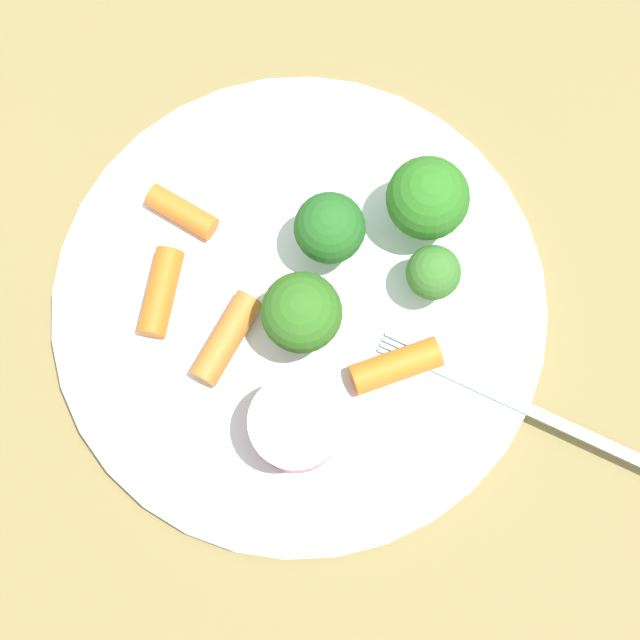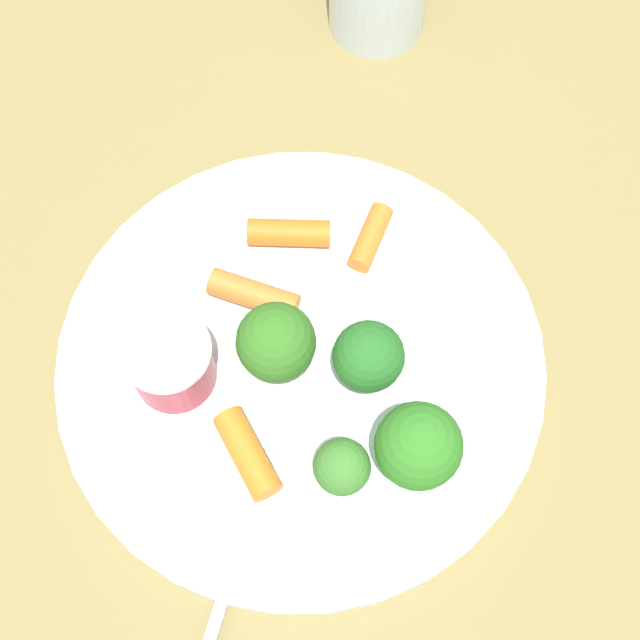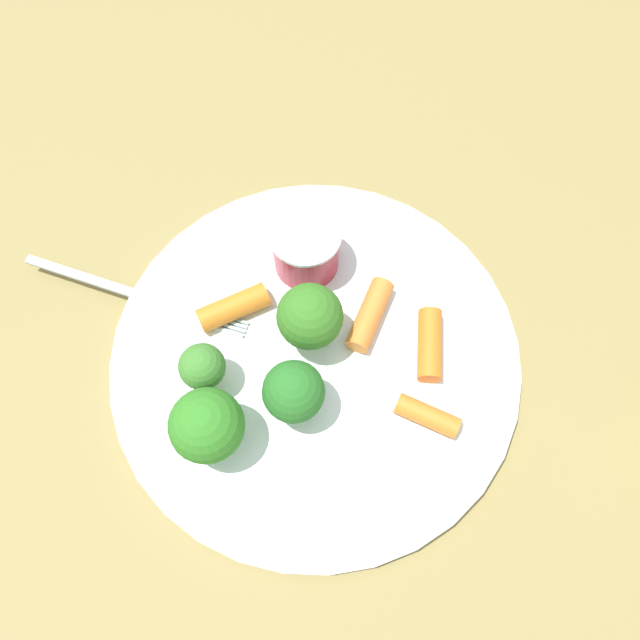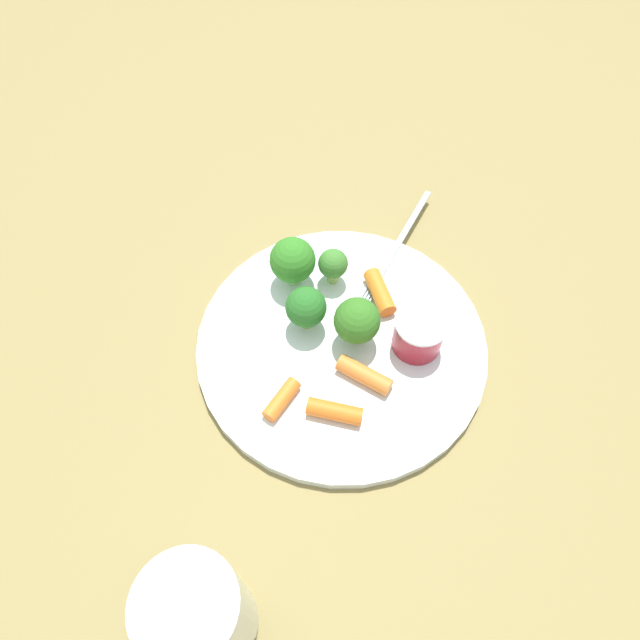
{
  "view_description": "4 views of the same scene",
  "coord_description": "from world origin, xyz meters",
  "px_view_note": "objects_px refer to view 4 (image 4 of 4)",
  "views": [
    {
      "loc": [
        -0.01,
        -0.14,
        0.56
      ],
      "look_at": [
        0.01,
        -0.02,
        0.03
      ],
      "focal_mm": 54.89,
      "sensor_mm": 36.0,
      "label": 1
    },
    {
      "loc": [
        0.18,
        -0.05,
        0.5
      ],
      "look_at": [
        -0.02,
        0.02,
        0.02
      ],
      "focal_mm": 50.35,
      "sensor_mm": 36.0,
      "label": 2
    },
    {
      "loc": [
        0.03,
        0.15,
        0.41
      ],
      "look_at": [
        -0.01,
        -0.02,
        0.03
      ],
      "focal_mm": 34.05,
      "sensor_mm": 36.0,
      "label": 3
    },
    {
      "loc": [
        -0.28,
        0.05,
        0.5
      ],
      "look_at": [
        0.02,
        0.02,
        0.02
      ],
      "focal_mm": 31.87,
      "sensor_mm": 36.0,
      "label": 4
    }
  ],
  "objects_px": {
    "broccoli_floret_3": "(335,264)",
    "carrot_stick_0": "(364,375)",
    "carrot_stick_1": "(380,292)",
    "drinking_glass": "(201,615)",
    "carrot_stick_2": "(282,399)",
    "broccoli_floret_2": "(293,261)",
    "fork": "(397,245)",
    "carrot_stick_3": "(334,411)",
    "plate": "(341,344)",
    "sauce_cup": "(419,334)",
    "broccoli_floret_0": "(306,307)",
    "broccoli_floret_1": "(357,321)"
  },
  "relations": [
    {
      "from": "broccoli_floret_0",
      "to": "carrot_stick_1",
      "type": "height_order",
      "value": "broccoli_floret_0"
    },
    {
      "from": "plate",
      "to": "broccoli_floret_2",
      "type": "bearing_deg",
      "value": 27.44
    },
    {
      "from": "broccoli_floret_3",
      "to": "drinking_glass",
      "type": "distance_m",
      "value": 0.34
    },
    {
      "from": "plate",
      "to": "carrot_stick_0",
      "type": "relative_size",
      "value": 5.32
    },
    {
      "from": "broccoli_floret_0",
      "to": "broccoli_floret_1",
      "type": "xyz_separation_m",
      "value": [
        -0.02,
        -0.05,
        0.0
      ]
    },
    {
      "from": "carrot_stick_1",
      "to": "carrot_stick_2",
      "type": "xyz_separation_m",
      "value": [
        -0.11,
        0.11,
        -0.0
      ]
    },
    {
      "from": "carrot_stick_2",
      "to": "carrot_stick_3",
      "type": "height_order",
      "value": "carrot_stick_3"
    },
    {
      "from": "fork",
      "to": "carrot_stick_3",
      "type": "bearing_deg",
      "value": 154.03
    },
    {
      "from": "carrot_stick_3",
      "to": "sauce_cup",
      "type": "bearing_deg",
      "value": -53.55
    },
    {
      "from": "broccoli_floret_3",
      "to": "fork",
      "type": "bearing_deg",
      "value": -62.85
    },
    {
      "from": "broccoli_floret_1",
      "to": "carrot_stick_1",
      "type": "relative_size",
      "value": 1.12
    },
    {
      "from": "broccoli_floret_0",
      "to": "fork",
      "type": "bearing_deg",
      "value": -50.08
    },
    {
      "from": "plate",
      "to": "carrot_stick_0",
      "type": "height_order",
      "value": "carrot_stick_0"
    },
    {
      "from": "broccoli_floret_2",
      "to": "drinking_glass",
      "type": "bearing_deg",
      "value": 164.34
    },
    {
      "from": "broccoli_floret_0",
      "to": "carrot_stick_0",
      "type": "height_order",
      "value": "broccoli_floret_0"
    },
    {
      "from": "carrot_stick_1",
      "to": "broccoli_floret_1",
      "type": "bearing_deg",
      "value": 146.28
    },
    {
      "from": "drinking_glass",
      "to": "broccoli_floret_1",
      "type": "bearing_deg",
      "value": -31.23
    },
    {
      "from": "broccoli_floret_2",
      "to": "carrot_stick_0",
      "type": "bearing_deg",
      "value": -155.28
    },
    {
      "from": "plate",
      "to": "drinking_glass",
      "type": "height_order",
      "value": "drinking_glass"
    },
    {
      "from": "carrot_stick_2",
      "to": "carrot_stick_3",
      "type": "distance_m",
      "value": 0.05
    },
    {
      "from": "broccoli_floret_0",
      "to": "broccoli_floret_2",
      "type": "bearing_deg",
      "value": 8.29
    },
    {
      "from": "broccoli_floret_0",
      "to": "fork",
      "type": "relative_size",
      "value": 0.34
    },
    {
      "from": "broccoli_floret_2",
      "to": "carrot_stick_0",
      "type": "distance_m",
      "value": 0.14
    },
    {
      "from": "broccoli_floret_1",
      "to": "fork",
      "type": "xyz_separation_m",
      "value": [
        0.11,
        -0.06,
        -0.03
      ]
    },
    {
      "from": "sauce_cup",
      "to": "drinking_glass",
      "type": "distance_m",
      "value": 0.3
    },
    {
      "from": "carrot_stick_2",
      "to": "broccoli_floret_0",
      "type": "bearing_deg",
      "value": -20.5
    },
    {
      "from": "broccoli_floret_3",
      "to": "fork",
      "type": "relative_size",
      "value": 0.28
    },
    {
      "from": "carrot_stick_3",
      "to": "drinking_glass",
      "type": "xyz_separation_m",
      "value": [
        -0.16,
        0.11,
        0.04
      ]
    },
    {
      "from": "sauce_cup",
      "to": "broccoli_floret_2",
      "type": "bearing_deg",
      "value": 51.28
    },
    {
      "from": "broccoli_floret_3",
      "to": "broccoli_floret_0",
      "type": "bearing_deg",
      "value": 146.84
    },
    {
      "from": "broccoli_floret_3",
      "to": "carrot_stick_0",
      "type": "relative_size",
      "value": 0.8
    },
    {
      "from": "carrot_stick_0",
      "to": "fork",
      "type": "distance_m",
      "value": 0.17
    },
    {
      "from": "broccoli_floret_0",
      "to": "fork",
      "type": "xyz_separation_m",
      "value": [
        0.09,
        -0.11,
        -0.03
      ]
    },
    {
      "from": "carrot_stick_3",
      "to": "fork",
      "type": "distance_m",
      "value": 0.21
    },
    {
      "from": "broccoli_floret_0",
      "to": "carrot_stick_2",
      "type": "distance_m",
      "value": 0.09
    },
    {
      "from": "plate",
      "to": "carrot_stick_3",
      "type": "xyz_separation_m",
      "value": [
        -0.08,
        0.02,
        0.01
      ]
    },
    {
      "from": "sauce_cup",
      "to": "carrot_stick_2",
      "type": "xyz_separation_m",
      "value": [
        -0.05,
        0.14,
        -0.01
      ]
    },
    {
      "from": "sauce_cup",
      "to": "carrot_stick_2",
      "type": "height_order",
      "value": "sauce_cup"
    },
    {
      "from": "carrot_stick_1",
      "to": "broccoli_floret_2",
      "type": "bearing_deg",
      "value": 70.54
    },
    {
      "from": "broccoli_floret_3",
      "to": "drinking_glass",
      "type": "xyz_separation_m",
      "value": [
        -0.31,
        0.13,
        0.02
      ]
    },
    {
      "from": "sauce_cup",
      "to": "broccoli_floret_0",
      "type": "height_order",
      "value": "broccoli_floret_0"
    },
    {
      "from": "broccoli_floret_1",
      "to": "fork",
      "type": "bearing_deg",
      "value": -29.05
    },
    {
      "from": "broccoli_floret_3",
      "to": "carrot_stick_2",
      "type": "bearing_deg",
      "value": 154.2
    },
    {
      "from": "fork",
      "to": "drinking_glass",
      "type": "height_order",
      "value": "drinking_glass"
    },
    {
      "from": "sauce_cup",
      "to": "carrot_stick_0",
      "type": "relative_size",
      "value": 0.93
    },
    {
      "from": "carrot_stick_2",
      "to": "broccoli_floret_2",
      "type": "bearing_deg",
      "value": -9.24
    },
    {
      "from": "carrot_stick_1",
      "to": "drinking_glass",
      "type": "distance_m",
      "value": 0.34
    },
    {
      "from": "plate",
      "to": "drinking_glass",
      "type": "distance_m",
      "value": 0.27
    },
    {
      "from": "broccoli_floret_1",
      "to": "carrot_stick_1",
      "type": "distance_m",
      "value": 0.06
    },
    {
      "from": "broccoli_floret_2",
      "to": "carrot_stick_3",
      "type": "height_order",
      "value": "broccoli_floret_2"
    }
  ]
}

